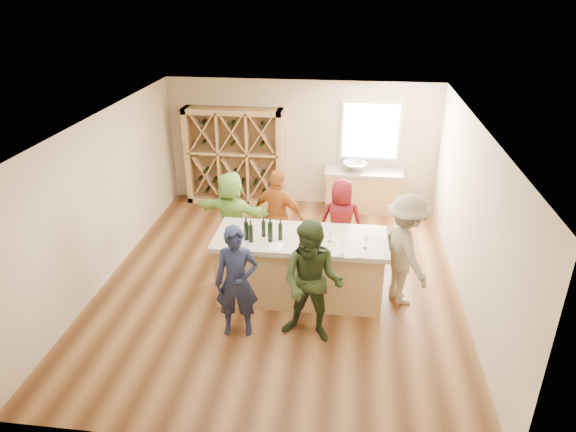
# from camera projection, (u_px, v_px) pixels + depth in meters

# --- Properties ---
(floor) EXTENTS (6.00, 7.00, 0.10)m
(floor) POSITION_uv_depth(u_px,v_px,m) (281.00, 283.00, 8.93)
(floor) COLOR brown
(floor) RESTS_ON ground
(ceiling) EXTENTS (6.00, 7.00, 0.10)m
(ceiling) POSITION_uv_depth(u_px,v_px,m) (280.00, 119.00, 7.70)
(ceiling) COLOR white
(ceiling) RESTS_ON ground
(wall_back) EXTENTS (6.00, 0.10, 2.80)m
(wall_back) POSITION_uv_depth(u_px,v_px,m) (302.00, 143.00, 11.50)
(wall_back) COLOR #C7B490
(wall_back) RESTS_ON ground
(wall_front) EXTENTS (6.00, 0.10, 2.80)m
(wall_front) POSITION_uv_depth(u_px,v_px,m) (232.00, 351.00, 5.13)
(wall_front) COLOR #C7B490
(wall_front) RESTS_ON ground
(wall_left) EXTENTS (0.10, 7.00, 2.80)m
(wall_left) POSITION_uv_depth(u_px,v_px,m) (102.00, 198.00, 8.65)
(wall_left) COLOR #C7B490
(wall_left) RESTS_ON ground
(wall_right) EXTENTS (0.10, 7.00, 2.80)m
(wall_right) POSITION_uv_depth(u_px,v_px,m) (474.00, 217.00, 7.97)
(wall_right) COLOR #C7B490
(wall_right) RESTS_ON ground
(window_frame) EXTENTS (1.30, 0.06, 1.30)m
(window_frame) POSITION_uv_depth(u_px,v_px,m) (371.00, 131.00, 11.11)
(window_frame) COLOR white
(window_frame) RESTS_ON wall_back
(window_pane) EXTENTS (1.18, 0.01, 1.18)m
(window_pane) POSITION_uv_depth(u_px,v_px,m) (371.00, 131.00, 11.08)
(window_pane) COLOR white
(window_pane) RESTS_ON wall_back
(wine_rack) EXTENTS (2.20, 0.45, 2.20)m
(wine_rack) POSITION_uv_depth(u_px,v_px,m) (234.00, 157.00, 11.55)
(wine_rack) COLOR tan
(wine_rack) RESTS_ON floor
(back_counter_base) EXTENTS (1.60, 0.58, 0.86)m
(back_counter_base) POSITION_uv_depth(u_px,v_px,m) (362.00, 192.00, 11.44)
(back_counter_base) COLOR tan
(back_counter_base) RESTS_ON floor
(back_counter_top) EXTENTS (1.70, 0.62, 0.06)m
(back_counter_top) POSITION_uv_depth(u_px,v_px,m) (364.00, 172.00, 11.25)
(back_counter_top) COLOR #AC9E8C
(back_counter_top) RESTS_ON back_counter_base
(sink) EXTENTS (0.54, 0.54, 0.19)m
(sink) POSITION_uv_depth(u_px,v_px,m) (355.00, 166.00, 11.22)
(sink) COLOR silver
(sink) RESTS_ON back_counter_top
(faucet) EXTENTS (0.02, 0.02, 0.30)m
(faucet) POSITION_uv_depth(u_px,v_px,m) (355.00, 161.00, 11.36)
(faucet) COLOR silver
(faucet) RESTS_ON back_counter_top
(tasting_counter_base) EXTENTS (2.60, 1.00, 1.00)m
(tasting_counter_base) POSITION_uv_depth(u_px,v_px,m) (300.00, 268.00, 8.31)
(tasting_counter_base) COLOR tan
(tasting_counter_base) RESTS_ON floor
(tasting_counter_top) EXTENTS (2.72, 1.12, 0.08)m
(tasting_counter_top) POSITION_uv_depth(u_px,v_px,m) (301.00, 239.00, 8.08)
(tasting_counter_top) COLOR #AC9E8C
(tasting_counter_top) RESTS_ON tasting_counter_base
(wine_bottle_a) EXTENTS (0.08, 0.08, 0.30)m
(wine_bottle_a) POSITION_uv_depth(u_px,v_px,m) (246.00, 231.00, 7.91)
(wine_bottle_a) COLOR black
(wine_bottle_a) RESTS_ON tasting_counter_top
(wine_bottle_b) EXTENTS (0.07, 0.07, 0.28)m
(wine_bottle_b) POSITION_uv_depth(u_px,v_px,m) (251.00, 234.00, 7.85)
(wine_bottle_b) COLOR black
(wine_bottle_b) RESTS_ON tasting_counter_top
(wine_bottle_c) EXTENTS (0.08, 0.08, 0.26)m
(wine_bottle_c) POSITION_uv_depth(u_px,v_px,m) (264.00, 229.00, 8.01)
(wine_bottle_c) COLOR black
(wine_bottle_c) RESTS_ON tasting_counter_top
(wine_bottle_d) EXTENTS (0.09, 0.09, 0.32)m
(wine_bottle_d) POSITION_uv_depth(u_px,v_px,m) (270.00, 232.00, 7.86)
(wine_bottle_d) COLOR black
(wine_bottle_d) RESTS_ON tasting_counter_top
(wine_bottle_e) EXTENTS (0.08, 0.08, 0.27)m
(wine_bottle_e) POSITION_uv_depth(u_px,v_px,m) (280.00, 232.00, 7.92)
(wine_bottle_e) COLOR black
(wine_bottle_e) RESTS_ON tasting_counter_top
(wine_glass_b) EXTENTS (0.07, 0.07, 0.18)m
(wine_glass_b) POSITION_uv_depth(u_px,v_px,m) (310.00, 245.00, 7.62)
(wine_glass_b) COLOR white
(wine_glass_b) RESTS_ON tasting_counter_top
(wine_glass_c) EXTENTS (0.07, 0.07, 0.16)m
(wine_glass_c) POSITION_uv_depth(u_px,v_px,m) (343.00, 250.00, 7.52)
(wine_glass_c) COLOR white
(wine_glass_c) RESTS_ON tasting_counter_top
(wine_glass_d) EXTENTS (0.08, 0.08, 0.18)m
(wine_glass_d) POSITION_uv_depth(u_px,v_px,m) (330.00, 237.00, 7.87)
(wine_glass_d) COLOR white
(wine_glass_d) RESTS_ON tasting_counter_top
(wine_glass_e) EXTENTS (0.08, 0.08, 0.20)m
(wine_glass_e) POSITION_uv_depth(u_px,v_px,m) (365.00, 242.00, 7.68)
(wine_glass_e) COLOR white
(wine_glass_e) RESTS_ON tasting_counter_top
(tasting_menu_a) EXTENTS (0.25, 0.31, 0.00)m
(tasting_menu_a) POSITION_uv_depth(u_px,v_px,m) (277.00, 246.00, 7.78)
(tasting_menu_a) COLOR white
(tasting_menu_a) RESTS_ON tasting_counter_top
(tasting_menu_b) EXTENTS (0.27, 0.33, 0.00)m
(tasting_menu_b) POSITION_uv_depth(u_px,v_px,m) (311.00, 249.00, 7.70)
(tasting_menu_b) COLOR white
(tasting_menu_b) RESTS_ON tasting_counter_top
(tasting_menu_c) EXTENTS (0.30, 0.38, 0.00)m
(tasting_menu_c) POSITION_uv_depth(u_px,v_px,m) (351.00, 252.00, 7.60)
(tasting_menu_c) COLOR white
(tasting_menu_c) RESTS_ON tasting_counter_top
(person_near_left) EXTENTS (0.68, 0.53, 1.72)m
(person_near_left) POSITION_uv_depth(u_px,v_px,m) (237.00, 282.00, 7.27)
(person_near_left) COLOR #191E38
(person_near_left) RESTS_ON floor
(person_near_right) EXTENTS (0.98, 0.66, 1.85)m
(person_near_right) POSITION_uv_depth(u_px,v_px,m) (312.00, 283.00, 7.14)
(person_near_right) COLOR #263319
(person_near_right) RESTS_ON floor
(person_server) EXTENTS (0.97, 1.31, 1.84)m
(person_server) POSITION_uv_depth(u_px,v_px,m) (405.00, 250.00, 7.99)
(person_server) COLOR gray
(person_server) RESTS_ON floor
(person_far_mid) EXTENTS (1.15, 0.85, 1.75)m
(person_far_mid) POSITION_uv_depth(u_px,v_px,m) (278.00, 216.00, 9.22)
(person_far_mid) COLOR #994C19
(person_far_mid) RESTS_ON floor
(person_far_right) EXTENTS (0.79, 0.52, 1.61)m
(person_far_right) POSITION_uv_depth(u_px,v_px,m) (341.00, 222.00, 9.18)
(person_far_right) COLOR #590F14
(person_far_right) RESTS_ON floor
(person_far_left) EXTENTS (1.63, 0.89, 1.67)m
(person_far_left) POSITION_uv_depth(u_px,v_px,m) (232.00, 215.00, 9.37)
(person_far_left) COLOR #8CC64C
(person_far_left) RESTS_ON floor
(wine_bottle_f) EXTENTS (0.07, 0.07, 0.30)m
(wine_bottle_f) POSITION_uv_depth(u_px,v_px,m) (302.00, 237.00, 7.72)
(wine_bottle_f) COLOR black
(wine_bottle_f) RESTS_ON tasting_counter_top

